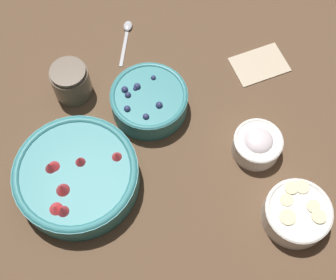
{
  "coord_description": "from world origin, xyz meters",
  "views": [
    {
      "loc": [
        0.03,
        0.48,
        0.95
      ],
      "look_at": [
        0.03,
        0.05,
        0.04
      ],
      "focal_mm": 50.0,
      "sensor_mm": 36.0,
      "label": 1
    }
  ],
  "objects_px": {
    "bowl_blueberries": "(149,100)",
    "bowl_bananas": "(297,213)",
    "bowl_strawberries": "(76,176)",
    "jar_chocolate": "(71,82)",
    "bowl_cream": "(257,144)"
  },
  "relations": [
    {
      "from": "bowl_blueberries",
      "to": "bowl_bananas",
      "type": "bearing_deg",
      "value": 139.31
    },
    {
      "from": "bowl_strawberries",
      "to": "bowl_cream",
      "type": "xyz_separation_m",
      "value": [
        -0.39,
        -0.08,
        -0.01
      ]
    },
    {
      "from": "bowl_bananas",
      "to": "bowl_blueberries",
      "type": "bearing_deg",
      "value": -40.69
    },
    {
      "from": "bowl_strawberries",
      "to": "jar_chocolate",
      "type": "bearing_deg",
      "value": -82.02
    },
    {
      "from": "bowl_cream",
      "to": "jar_chocolate",
      "type": "xyz_separation_m",
      "value": [
        0.42,
        -0.15,
        0.01
      ]
    },
    {
      "from": "bowl_cream",
      "to": "bowl_strawberries",
      "type": "bearing_deg",
      "value": 11.51
    },
    {
      "from": "bowl_strawberries",
      "to": "bowl_blueberries",
      "type": "distance_m",
      "value": 0.24
    },
    {
      "from": "bowl_cream",
      "to": "bowl_bananas",
      "type": "bearing_deg",
      "value": 113.62
    },
    {
      "from": "bowl_strawberries",
      "to": "jar_chocolate",
      "type": "height_order",
      "value": "same"
    },
    {
      "from": "bowl_blueberries",
      "to": "bowl_bananas",
      "type": "distance_m",
      "value": 0.4
    },
    {
      "from": "bowl_blueberries",
      "to": "bowl_strawberries",
      "type": "bearing_deg",
      "value": 51.43
    },
    {
      "from": "bowl_blueberries",
      "to": "bowl_cream",
      "type": "distance_m",
      "value": 0.26
    },
    {
      "from": "bowl_strawberries",
      "to": "jar_chocolate",
      "type": "relative_size",
      "value": 2.98
    },
    {
      "from": "bowl_strawberries",
      "to": "jar_chocolate",
      "type": "xyz_separation_m",
      "value": [
        0.03,
        -0.23,
        0.0
      ]
    },
    {
      "from": "bowl_blueberries",
      "to": "bowl_cream",
      "type": "relative_size",
      "value": 1.64
    }
  ]
}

